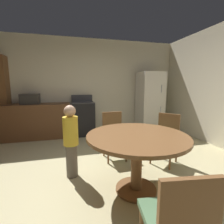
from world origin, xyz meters
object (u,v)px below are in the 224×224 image
at_px(chair_northeast, 166,135).
at_px(oven_range, 83,118).
at_px(refrigerator, 150,102).
at_px(dining_table, 137,146).
at_px(chair_south, 178,220).
at_px(person_child, 71,139).
at_px(chair_north, 114,132).
at_px(microwave, 30,99).

bearing_deg(chair_northeast, oven_range, -95.52).
height_order(refrigerator, dining_table, refrigerator).
bearing_deg(oven_range, dining_table, -80.21).
height_order(chair_northeast, chair_south, same).
relative_size(dining_table, person_child, 1.17).
height_order(chair_northeast, chair_north, same).
bearing_deg(oven_range, chair_northeast, -58.09).
relative_size(oven_range, dining_table, 0.86).
bearing_deg(chair_northeast, chair_south, 22.21).
height_order(microwave, person_child, microwave).
xyz_separation_m(chair_northeast, person_child, (-1.64, -0.07, 0.08)).
xyz_separation_m(oven_range, chair_south, (0.32, -3.74, 0.03)).
distance_m(refrigerator, chair_south, 4.07).
relative_size(dining_table, chair_south, 1.46).
relative_size(microwave, chair_northeast, 0.51).
bearing_deg(dining_table, oven_range, 99.79).
relative_size(microwave, chair_south, 0.51).
bearing_deg(oven_range, person_child, -99.09).
bearing_deg(chair_northeast, microwave, -75.84).
xyz_separation_m(oven_range, dining_table, (0.47, -2.71, 0.14)).
distance_m(chair_north, person_child, 0.92).
bearing_deg(chair_north, chair_northeast, 62.96).
bearing_deg(dining_table, chair_northeast, 37.43).
bearing_deg(microwave, chair_northeast, -38.42).
distance_m(microwave, person_child, 2.40).
relative_size(oven_range, microwave, 2.50).
height_order(oven_range, chair_northeast, oven_range).
bearing_deg(microwave, oven_range, 0.16).
height_order(microwave, chair_south, microwave).
bearing_deg(person_child, chair_north, 66.08).
height_order(dining_table, chair_north, chair_north).
xyz_separation_m(oven_range, refrigerator, (2.01, -0.05, 0.41)).
bearing_deg(oven_range, chair_south, -85.11).
bearing_deg(dining_table, person_child, 145.31).
xyz_separation_m(microwave, chair_north, (1.76, -1.67, -0.53)).
xyz_separation_m(refrigerator, chair_north, (-1.57, -1.62, -0.38)).
bearing_deg(chair_northeast, person_child, -34.96).
relative_size(chair_north, person_child, 0.80).
distance_m(dining_table, chair_south, 1.04).
bearing_deg(chair_northeast, refrigerator, -146.84).
relative_size(oven_range, chair_south, 1.26).
xyz_separation_m(refrigerator, dining_table, (-1.54, -2.65, -0.27)).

